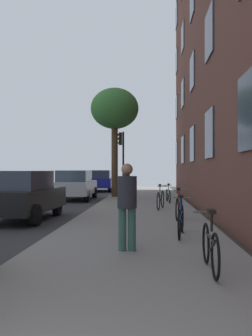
# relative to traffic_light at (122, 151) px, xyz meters

# --- Properties ---
(ground_plane) EXTENTS (41.80, 41.80, 0.00)m
(ground_plane) POSITION_rel_traffic_light_xyz_m (-2.02, -8.23, -2.85)
(ground_plane) COLOR #332D28
(road_asphalt) EXTENTS (7.00, 38.00, 0.01)m
(road_asphalt) POSITION_rel_traffic_light_xyz_m (-4.12, -8.23, -2.84)
(road_asphalt) COLOR #2D2D30
(road_asphalt) RESTS_ON ground
(sidewalk) EXTENTS (4.20, 38.00, 0.12)m
(sidewalk) POSITION_rel_traffic_light_xyz_m (1.48, -8.23, -2.79)
(sidewalk) COLOR gray
(sidewalk) RESTS_ON ground
(building_facade) EXTENTS (0.56, 27.00, 14.63)m
(building_facade) POSITION_rel_traffic_light_xyz_m (4.07, -8.73, 4.48)
(building_facade) COLOR brown
(building_facade) RESTS_ON ground
(traffic_light) EXTENTS (0.43, 0.24, 4.00)m
(traffic_light) POSITION_rel_traffic_light_xyz_m (0.00, 0.00, 0.00)
(traffic_light) COLOR black
(traffic_light) RESTS_ON sidewalk
(tree_near) EXTENTS (2.77, 2.77, 6.27)m
(tree_near) POSITION_rel_traffic_light_xyz_m (-0.23, -2.49, 2.28)
(tree_near) COLOR #4C3823
(tree_near) RESTS_ON sidewalk
(bicycle_0) EXTENTS (0.42, 1.62, 0.96)m
(bicycle_0) POSITION_rel_traffic_light_xyz_m (2.69, -18.24, -2.35)
(bicycle_0) COLOR black
(bicycle_0) RESTS_ON sidewalk
(bicycle_1) EXTENTS (0.43, 1.66, 0.97)m
(bicycle_1) POSITION_rel_traffic_light_xyz_m (2.50, -15.24, -2.35)
(bicycle_1) COLOR black
(bicycle_1) RESTS_ON sidewalk
(bicycle_2) EXTENTS (0.47, 1.62, 0.98)m
(bicycle_2) POSITION_rel_traffic_light_xyz_m (2.70, -12.24, -2.34)
(bicycle_2) COLOR black
(bicycle_2) RESTS_ON sidewalk
(bicycle_3) EXTENTS (0.48, 1.67, 0.98)m
(bicycle_3) POSITION_rel_traffic_light_xyz_m (2.21, -9.24, -2.34)
(bicycle_3) COLOR black
(bicycle_3) RESTS_ON sidewalk
(bicycle_4) EXTENTS (0.42, 1.68, 0.90)m
(bicycle_4) POSITION_rel_traffic_light_xyz_m (2.67, -6.24, -2.38)
(bicycle_4) COLOR black
(bicycle_4) RESTS_ON sidewalk
(pedestrian_0) EXTENTS (0.53, 0.53, 1.66)m
(pedestrian_0) POSITION_rel_traffic_light_xyz_m (1.35, -16.87, -1.78)
(pedestrian_0) COLOR #33594C
(pedestrian_0) RESTS_ON sidewalk
(pedestrian_1) EXTENTS (0.51, 0.51, 1.62)m
(pedestrian_1) POSITION_rel_traffic_light_xyz_m (0.65, -5.98, -1.80)
(pedestrian_1) COLOR #4C4742
(pedestrian_1) RESTS_ON sidewalk
(car_1) EXTENTS (1.97, 4.17, 1.62)m
(car_1) POSITION_rel_traffic_light_xyz_m (-2.40, -11.95, -2.00)
(car_1) COLOR black
(car_1) RESTS_ON road_asphalt
(car_2) EXTENTS (2.00, 4.44, 1.62)m
(car_2) POSITION_rel_traffic_light_xyz_m (-2.32, -3.62, -2.00)
(car_2) COLOR #B7B7BC
(car_2) RESTS_ON road_asphalt
(car_3) EXTENTS (1.94, 4.35, 1.62)m
(car_3) POSITION_rel_traffic_light_xyz_m (-1.96, 4.71, -2.00)
(car_3) COLOR navy
(car_3) RESTS_ON road_asphalt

